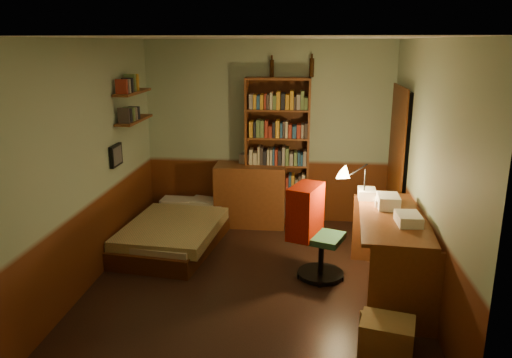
# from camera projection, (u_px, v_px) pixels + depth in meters

# --- Properties ---
(floor) EXTENTS (3.50, 4.00, 0.02)m
(floor) POSITION_uv_depth(u_px,v_px,m) (254.00, 281.00, 5.56)
(floor) COLOR black
(floor) RESTS_ON ground
(ceiling) EXTENTS (3.50, 4.00, 0.02)m
(ceiling) POSITION_uv_depth(u_px,v_px,m) (253.00, 37.00, 4.86)
(ceiling) COLOR silver
(ceiling) RESTS_ON wall_back
(wall_back) EXTENTS (3.50, 0.02, 2.60)m
(wall_back) POSITION_uv_depth(u_px,v_px,m) (268.00, 133.00, 7.14)
(wall_back) COLOR gray
(wall_back) RESTS_ON ground
(wall_left) EXTENTS (0.02, 4.00, 2.60)m
(wall_left) POSITION_uv_depth(u_px,v_px,m) (92.00, 163.00, 5.38)
(wall_left) COLOR gray
(wall_left) RESTS_ON ground
(wall_right) EXTENTS (0.02, 4.00, 2.60)m
(wall_right) POSITION_uv_depth(u_px,v_px,m) (427.00, 171.00, 5.04)
(wall_right) COLOR gray
(wall_right) RESTS_ON ground
(wall_front) EXTENTS (3.50, 0.02, 2.60)m
(wall_front) POSITION_uv_depth(u_px,v_px,m) (222.00, 241.00, 3.28)
(wall_front) COLOR gray
(wall_front) RESTS_ON ground
(doorway) EXTENTS (0.06, 0.90, 2.00)m
(doorway) POSITION_uv_depth(u_px,v_px,m) (398.00, 168.00, 6.37)
(doorway) COLOR black
(doorway) RESTS_ON ground
(door_trim) EXTENTS (0.02, 0.98, 2.08)m
(door_trim) POSITION_uv_depth(u_px,v_px,m) (395.00, 168.00, 6.37)
(door_trim) COLOR #3E1C0A
(door_trim) RESTS_ON ground
(bed) EXTENTS (1.31, 2.09, 0.58)m
(bed) POSITION_uv_depth(u_px,v_px,m) (176.00, 222.00, 6.51)
(bed) COLOR #8B9157
(bed) RESTS_ON ground
(dresser) EXTENTS (0.99, 0.50, 0.88)m
(dresser) POSITION_uv_depth(u_px,v_px,m) (251.00, 195.00, 7.15)
(dresser) COLOR brown
(dresser) RESTS_ON ground
(mini_stereo) EXTENTS (0.29, 0.26, 0.13)m
(mini_stereo) POSITION_uv_depth(u_px,v_px,m) (250.00, 158.00, 7.14)
(mini_stereo) COLOR #B2B2B7
(mini_stereo) RESTS_ON dresser
(bookshelf) EXTENTS (0.90, 0.29, 2.09)m
(bookshelf) POSITION_uv_depth(u_px,v_px,m) (277.00, 153.00, 7.04)
(bookshelf) COLOR brown
(bookshelf) RESTS_ON ground
(bottle_left) EXTENTS (0.07, 0.07, 0.23)m
(bottle_left) POSITION_uv_depth(u_px,v_px,m) (272.00, 68.00, 6.84)
(bottle_left) COLOR black
(bottle_left) RESTS_ON bookshelf
(bottle_right) EXTENTS (0.08, 0.08, 0.25)m
(bottle_right) POSITION_uv_depth(u_px,v_px,m) (312.00, 68.00, 6.78)
(bottle_right) COLOR black
(bottle_right) RESTS_ON bookshelf
(desk) EXTENTS (0.80, 1.66, 0.86)m
(desk) POSITION_uv_depth(u_px,v_px,m) (390.00, 255.00, 5.17)
(desk) COLOR brown
(desk) RESTS_ON ground
(paper_stack) EXTENTS (0.20, 0.27, 0.10)m
(paper_stack) POSITION_uv_depth(u_px,v_px,m) (367.00, 194.00, 5.60)
(paper_stack) COLOR silver
(paper_stack) RESTS_ON desk
(desk_lamp) EXTENTS (0.22, 0.22, 0.55)m
(desk_lamp) POSITION_uv_depth(u_px,v_px,m) (365.00, 175.00, 5.49)
(desk_lamp) COLOR black
(desk_lamp) RESTS_ON desk
(office_chair) EXTENTS (0.61, 0.57, 0.97)m
(office_chair) POSITION_uv_depth(u_px,v_px,m) (322.00, 236.00, 5.51)
(office_chair) COLOR #28593B
(office_chair) RESTS_ON ground
(red_jacket) EXTENTS (0.45, 0.57, 0.59)m
(red_jacket) POSITION_uv_depth(u_px,v_px,m) (316.00, 169.00, 5.26)
(red_jacket) COLOR #B21800
(red_jacket) RESTS_ON office_chair
(wall_shelf_lower) EXTENTS (0.20, 0.90, 0.03)m
(wall_shelf_lower) POSITION_uv_depth(u_px,v_px,m) (134.00, 120.00, 6.34)
(wall_shelf_lower) COLOR brown
(wall_shelf_lower) RESTS_ON wall_left
(wall_shelf_upper) EXTENTS (0.20, 0.90, 0.03)m
(wall_shelf_upper) POSITION_uv_depth(u_px,v_px,m) (133.00, 92.00, 6.25)
(wall_shelf_upper) COLOR brown
(wall_shelf_upper) RESTS_ON wall_left
(framed_picture) EXTENTS (0.04, 0.32, 0.26)m
(framed_picture) POSITION_uv_depth(u_px,v_px,m) (116.00, 155.00, 5.96)
(framed_picture) COLOR black
(framed_picture) RESTS_ON wall_left
(cardboard_box_a) EXTENTS (0.51, 0.44, 0.33)m
(cardboard_box_a) POSITION_uv_depth(u_px,v_px,m) (387.00, 338.00, 4.18)
(cardboard_box_a) COLOR olive
(cardboard_box_a) RESTS_ON ground
(cardboard_box_b) EXTENTS (0.37, 0.33, 0.23)m
(cardboard_box_b) POSITION_uv_depth(u_px,v_px,m) (382.00, 329.00, 4.39)
(cardboard_box_b) COLOR olive
(cardboard_box_b) RESTS_ON ground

